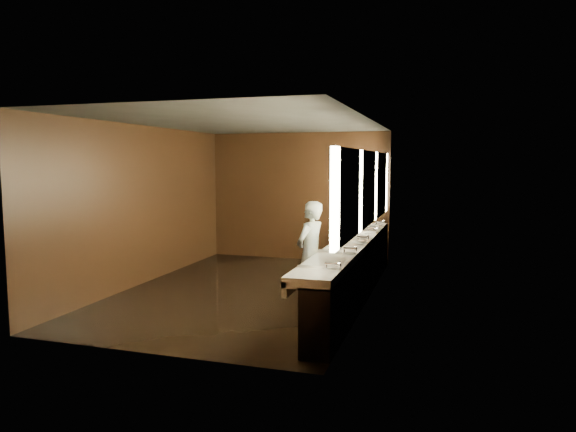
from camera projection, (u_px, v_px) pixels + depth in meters
The scene contains 10 objects.
floor at pixel (249, 291), 8.64m from camera, with size 6.00×6.00×0.00m, color black.
ceiling at pixel (247, 122), 8.34m from camera, with size 4.00×6.00×0.02m, color #2D2D2B.
wall_back at pixel (298, 196), 11.34m from camera, with size 4.00×0.02×2.80m, color black.
wall_front at pixel (147, 231), 5.64m from camera, with size 4.00×0.02×2.80m, color black.
wall_left at pixel (143, 205), 9.08m from camera, with size 0.02×6.00×2.80m, color black.
wall_right at pixel (369, 211), 7.90m from camera, with size 0.02×6.00×2.80m, color black.
sink_counter at pixel (355, 268), 8.06m from camera, with size 0.55×5.40×1.01m.
mirror_band at pixel (368, 189), 7.87m from camera, with size 0.06×5.03×1.15m.
person at pixel (310, 253), 7.75m from camera, with size 0.57×0.38×1.57m, color #809ABF.
trash_bin at pixel (313, 311), 6.45m from camera, with size 0.38×0.38×0.58m, color black.
Camera 1 is at (3.13, -7.88, 2.15)m, focal length 32.00 mm.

